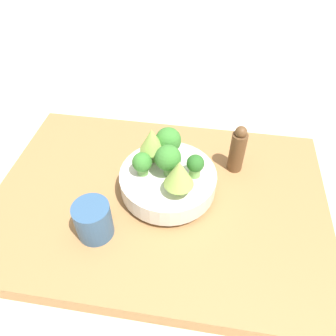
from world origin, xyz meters
TOP-DOWN VIEW (x-y plane):
  - ground_plane at (0.00, 0.00)m, footprint 6.00×6.00m
  - table at (0.00, 0.00)m, footprint 0.88×0.61m
  - bowl at (0.02, 0.02)m, footprint 0.25×0.25m
  - broccoli_floret_back at (0.01, 0.09)m, footprint 0.07×0.07m
  - romanesco_piece_near at (0.05, -0.04)m, footprint 0.07×0.07m
  - broccoli_floret_left at (-0.04, 0.01)m, footprint 0.05×0.05m
  - romanesco_piece_far at (-0.03, 0.07)m, footprint 0.06×0.06m
  - broccoli_floret_center at (0.02, 0.02)m, footprint 0.07×0.07m
  - broccoli_floret_right at (0.09, 0.03)m, footprint 0.04×0.04m
  - cup at (-0.13, -0.13)m, footprint 0.09×0.09m
  - pepper_mill at (0.19, 0.14)m, footprint 0.04×0.04m

SIDE VIEW (x-z plane):
  - ground_plane at x=0.00m, z-range 0.00..0.00m
  - table at x=0.00m, z-range 0.00..0.05m
  - bowl at x=0.02m, z-range 0.05..0.12m
  - cup at x=-0.13m, z-range 0.05..0.14m
  - pepper_mill at x=0.19m, z-range 0.04..0.19m
  - broccoli_floret_left at x=-0.04m, z-range 0.12..0.18m
  - broccoli_floret_right at x=0.09m, z-range 0.12..0.18m
  - broccoli_floret_back at x=0.01m, z-range 0.12..0.20m
  - broccoli_floret_center at x=0.02m, z-range 0.12..0.21m
  - romanesco_piece_near at x=0.05m, z-range 0.13..0.23m
  - romanesco_piece_far at x=-0.03m, z-range 0.13..0.23m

